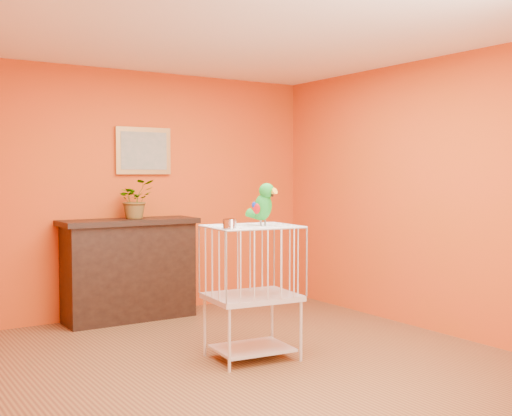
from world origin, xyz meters
TOP-DOWN VIEW (x-y plane):
  - ground at (0.00, 0.00)m, footprint 4.50×4.50m
  - room_shell at (0.00, 0.00)m, footprint 4.50×4.50m
  - console_cabinet at (-0.26, 2.01)m, footprint 1.40×0.50m
  - potted_plant at (-0.18, 2.07)m, footprint 0.38×0.42m
  - framed_picture at (0.00, 2.22)m, footprint 0.62×0.04m
  - birdcage at (0.05, 0.13)m, footprint 0.75×0.61m
  - feed_cup at (-0.25, -0.02)m, footprint 0.10×0.10m
  - parrot at (0.14, 0.11)m, footprint 0.19×0.31m

SIDE VIEW (x-z plane):
  - ground at x=0.00m, z-range 0.00..0.00m
  - console_cabinet at x=-0.26m, z-range 0.00..1.04m
  - birdcage at x=0.05m, z-range 0.02..1.10m
  - feed_cup at x=-0.25m, z-range 1.09..1.16m
  - potted_plant at x=-0.18m, z-range 1.04..1.36m
  - parrot at x=0.14m, z-range 1.09..1.43m
  - room_shell at x=0.00m, z-range -0.67..3.83m
  - framed_picture at x=0.00m, z-range 1.50..2.00m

